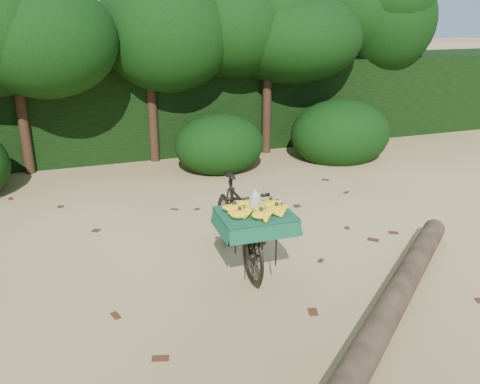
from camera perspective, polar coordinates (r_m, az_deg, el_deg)
name	(u,v)px	position (r m, az deg, el deg)	size (l,w,h in m)	color
ground	(205,306)	(5.25, -3.95, -12.66)	(80.00, 80.00, 0.00)	tan
vendor_bicycle	(238,222)	(5.80, -0.17, -3.37)	(0.76, 1.79, 1.04)	black
fallen_log	(398,294)	(5.42, 17.33, -10.83)	(0.27, 0.27, 3.70)	brown
hedge_backdrop	(120,109)	(10.82, -13.31, 9.11)	(26.00, 1.80, 1.80)	black
tree_row	(84,58)	(9.83, -17.12, 14.23)	(14.50, 2.00, 4.00)	black
bush_clumps	(165,152)	(9.05, -8.40, 4.47)	(8.80, 1.70, 0.90)	black
leaf_litter	(189,276)	(5.79, -5.73, -9.32)	(7.00, 7.30, 0.01)	#442212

